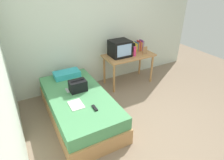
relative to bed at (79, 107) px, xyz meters
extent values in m
plane|color=#84705B|center=(0.97, -0.84, -0.25)|extent=(8.00, 8.00, 0.00)
cube|color=silver|center=(0.97, 1.16, 1.05)|extent=(5.20, 0.10, 2.60)
cube|color=silver|center=(-1.03, -0.84, 1.05)|extent=(0.10, 4.10, 2.60)
cube|color=#B27F4C|center=(0.00, 0.00, -0.10)|extent=(1.00, 2.00, 0.28)
cube|color=#4C935B|center=(0.00, 0.00, 0.15)|extent=(0.97, 1.94, 0.21)
cube|color=#B27F4C|center=(1.51, 0.71, 0.46)|extent=(1.16, 0.60, 0.04)
cylinder|color=#B27F4C|center=(0.99, 0.47, 0.10)|extent=(0.05, 0.05, 0.68)
cylinder|color=#B27F4C|center=(2.03, 0.47, 0.10)|extent=(0.05, 0.05, 0.68)
cylinder|color=#B27F4C|center=(0.99, 0.95, 0.10)|extent=(0.05, 0.05, 0.68)
cylinder|color=#B27F4C|center=(2.03, 0.95, 0.10)|extent=(0.05, 0.05, 0.68)
cube|color=black|center=(1.28, 0.75, 0.66)|extent=(0.44, 0.38, 0.36)
cube|color=#8CB2E0|center=(1.28, 0.55, 0.67)|extent=(0.35, 0.01, 0.26)
cylinder|color=#E53372|center=(1.58, 0.59, 0.58)|extent=(0.07, 0.07, 0.21)
cube|color=black|center=(1.71, 0.85, 0.59)|extent=(0.02, 0.14, 0.22)
cube|color=gold|center=(1.74, 0.85, 0.58)|extent=(0.04, 0.16, 0.21)
cube|color=gold|center=(1.78, 0.85, 0.57)|extent=(0.03, 0.15, 0.19)
cube|color=#2D5699|center=(1.81, 0.85, 0.59)|extent=(0.02, 0.15, 0.22)
cube|color=#CC7233|center=(1.83, 0.85, 0.58)|extent=(0.03, 0.16, 0.21)
cube|color=#B72D33|center=(1.87, 0.85, 0.60)|extent=(0.03, 0.14, 0.24)
cube|color=#CC7233|center=(1.91, 0.85, 0.58)|extent=(0.04, 0.15, 0.20)
cube|color=#7A3D89|center=(1.94, 0.85, 0.60)|extent=(0.02, 0.15, 0.25)
cube|color=gray|center=(1.97, 0.85, 0.60)|extent=(0.03, 0.14, 0.24)
cube|color=#9E754C|center=(1.86, 0.58, 0.56)|extent=(0.11, 0.02, 0.17)
cube|color=#33A8B7|center=(0.04, 0.76, 0.31)|extent=(0.51, 0.28, 0.12)
cube|color=black|center=(0.05, 0.13, 0.35)|extent=(0.30, 0.20, 0.20)
cylinder|color=black|center=(0.05, 0.13, 0.47)|extent=(0.24, 0.02, 0.02)
cube|color=white|center=(-0.13, -0.27, 0.26)|extent=(0.21, 0.29, 0.01)
cube|color=black|center=(0.10, -0.50, 0.26)|extent=(0.04, 0.16, 0.02)
cube|color=#B7B7BC|center=(-0.12, 0.20, 0.26)|extent=(0.04, 0.14, 0.02)
camera|label=1|loc=(-0.82, -2.74, 2.07)|focal=30.69mm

